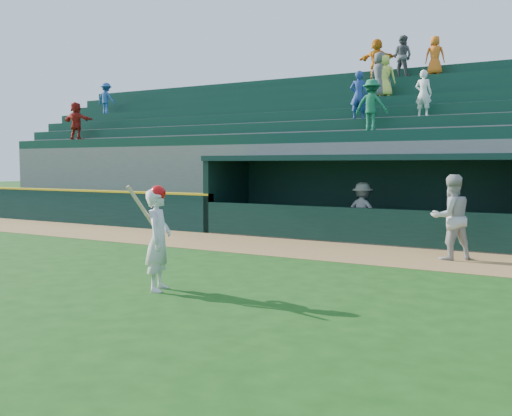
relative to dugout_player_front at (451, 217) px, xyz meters
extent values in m
plane|color=#174411|center=(-3.17, -5.05, -0.98)|extent=(120.00, 120.00, 0.00)
cube|color=olive|center=(-3.17, -0.15, -0.97)|extent=(40.00, 3.00, 0.01)
cube|color=black|center=(-15.42, 1.50, -0.38)|extent=(15.50, 0.30, 1.20)
cube|color=yellow|center=(-15.42, 1.50, 0.25)|extent=(15.50, 0.32, 0.06)
imported|color=#ADACA7|center=(0.00, 0.00, 0.00)|extent=(1.21, 1.17, 1.96)
imported|color=#979792|center=(-2.94, 2.35, -0.14)|extent=(1.13, 0.71, 1.67)
cube|color=slate|center=(-3.17, 2.65, -0.96)|extent=(9.00, 2.60, 0.04)
cube|color=black|center=(-7.77, 2.65, 0.17)|extent=(0.20, 2.60, 2.30)
cube|color=black|center=(-3.17, 3.95, 0.17)|extent=(9.40, 0.20, 2.30)
cube|color=black|center=(-3.17, 2.65, 1.40)|extent=(9.40, 2.80, 0.16)
cube|color=black|center=(-3.17, 1.43, -0.48)|extent=(9.00, 0.16, 1.00)
cube|color=brown|center=(-3.17, 3.45, -0.73)|extent=(8.40, 0.45, 0.10)
cube|color=slate|center=(-3.17, 4.48, 0.48)|extent=(34.00, 0.85, 2.91)
cube|color=#0F3828|center=(-3.17, 4.36, 2.11)|extent=(34.00, 0.60, 0.36)
cube|color=slate|center=(-3.17, 5.33, 0.70)|extent=(34.00, 0.85, 3.36)
cube|color=#0F3828|center=(-3.17, 5.21, 2.56)|extent=(34.00, 0.60, 0.36)
cube|color=slate|center=(-3.17, 6.18, 0.93)|extent=(34.00, 0.85, 3.81)
cube|color=#0F3828|center=(-3.17, 6.06, 3.01)|extent=(34.00, 0.60, 0.36)
cube|color=slate|center=(-3.17, 7.03, 1.15)|extent=(34.00, 0.85, 4.26)
cube|color=#0F3828|center=(-3.17, 6.91, 3.46)|extent=(34.00, 0.60, 0.36)
cube|color=slate|center=(-3.17, 7.88, 1.38)|extent=(34.00, 0.85, 4.71)
cube|color=#0F3828|center=(-3.17, 7.76, 3.91)|extent=(34.00, 0.60, 0.36)
cube|color=slate|center=(-3.17, 8.73, 1.60)|extent=(34.00, 0.85, 5.16)
cube|color=#0F3828|center=(-3.17, 8.61, 4.36)|extent=(34.00, 0.60, 0.36)
cube|color=slate|center=(-3.17, 9.58, 1.83)|extent=(34.00, 0.85, 5.61)
cube|color=#0F3828|center=(-3.17, 9.46, 4.81)|extent=(34.00, 0.60, 0.36)
cube|color=slate|center=(-3.17, 10.15, 1.83)|extent=(34.50, 0.30, 5.61)
imported|color=orange|center=(-2.39, 8.63, 5.27)|extent=(0.78, 0.57, 1.46)
imported|color=maroon|center=(-16.75, 4.38, 3.11)|extent=(1.56, 0.62, 1.65)
imported|color=navy|center=(-4.13, 5.23, 3.56)|extent=(0.64, 0.47, 1.63)
imported|color=#545454|center=(-3.62, 8.63, 5.34)|extent=(0.89, 0.77, 1.60)
imported|color=#176A3F|center=(-3.39, 4.38, 3.11)|extent=(1.06, 0.62, 1.64)
imported|color=#DAE14F|center=(-3.76, 6.93, 4.40)|extent=(0.80, 0.58, 1.51)
imported|color=orange|center=(-4.63, 8.63, 5.34)|extent=(1.50, 0.57, 1.59)
imported|color=white|center=(-1.96, 5.23, 3.48)|extent=(0.58, 0.43, 1.48)
imported|color=#275391|center=(-17.45, 6.93, 4.38)|extent=(0.96, 0.55, 1.48)
imported|color=#525252|center=(-3.95, 6.93, 4.46)|extent=(0.90, 0.70, 1.63)
imported|color=silver|center=(-3.75, -5.84, -0.10)|extent=(0.64, 0.76, 1.76)
sphere|color=red|center=(-3.75, -5.84, 0.72)|extent=(0.27, 0.27, 0.27)
cylinder|color=#D3B387|center=(-3.93, -6.06, 0.49)|extent=(0.32, 0.45, 0.76)
camera|label=1|loc=(2.60, -13.49, 1.20)|focal=40.00mm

